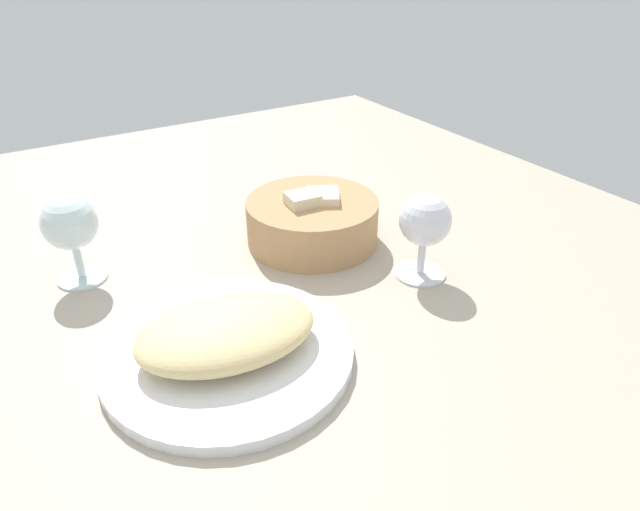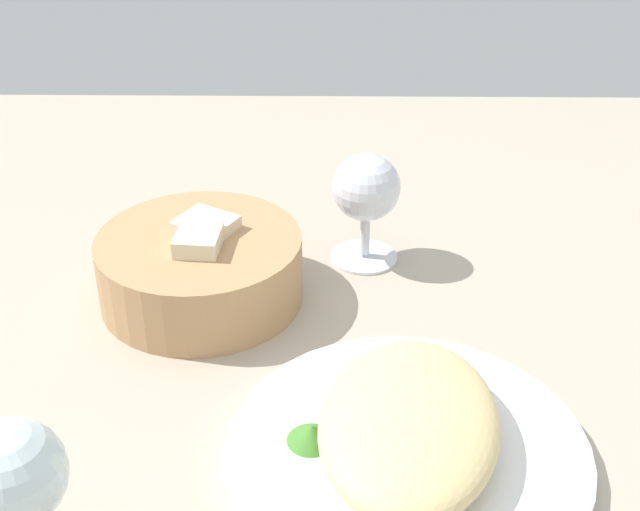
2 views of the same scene
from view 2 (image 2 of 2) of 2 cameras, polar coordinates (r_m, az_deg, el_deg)
ground_plane at (r=69.51cm, az=-4.64°, el=-11.60°), size 140.00×140.00×2.00cm
plate at (r=65.77cm, az=5.69°, el=-12.68°), size 26.66×26.66×1.40cm
omelette at (r=63.82cm, az=5.83°, el=-10.82°), size 20.69×15.68×4.33cm
lettuce_garnish at (r=64.93cm, az=-0.56°, el=-11.50°), size 3.69×3.69×1.37cm
bread_basket at (r=81.48cm, az=-7.78°, el=-0.74°), size 18.87×18.87×8.02cm
wine_glass_near at (r=85.06cm, az=3.03°, el=4.05°), size 6.71×6.71×11.36cm
wine_glass_far at (r=56.95cm, az=-19.42°, el=-13.70°), size 6.84×6.84×11.59cm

